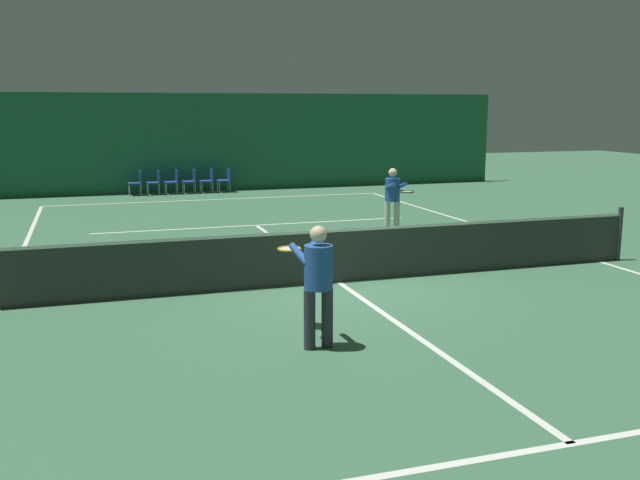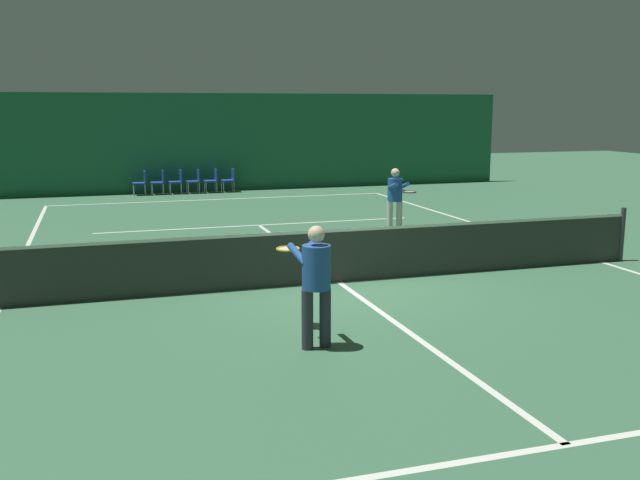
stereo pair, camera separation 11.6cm
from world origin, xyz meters
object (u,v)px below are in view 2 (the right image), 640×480
(courtside_chair_0, at_px, (141,181))
(courtside_chair_2, at_px, (177,180))
(player_near, at_px, (315,277))
(courtside_chair_5, at_px, (230,179))
(player_far, at_px, (396,195))
(tennis_net, at_px, (339,254))
(courtside_chair_4, at_px, (213,179))
(courtside_chair_1, at_px, (159,181))
(courtside_chair_3, at_px, (195,180))

(courtside_chair_0, height_order, courtside_chair_2, same)
(player_near, distance_m, courtside_chair_0, 17.01)
(courtside_chair_2, bearing_deg, courtside_chair_5, 90.00)
(player_near, relative_size, courtside_chair_5, 1.88)
(player_near, relative_size, player_far, 1.01)
(tennis_net, distance_m, player_far, 5.26)
(player_near, bearing_deg, courtside_chair_4, -11.25)
(player_far, height_order, courtside_chair_2, player_far)
(player_near, bearing_deg, player_far, -36.75)
(player_far, xyz_separation_m, courtside_chair_1, (-4.81, 9.51, -0.43))
(player_near, bearing_deg, courtside_chair_1, -4.98)
(courtside_chair_1, bearing_deg, courtside_chair_3, 90.00)
(courtside_chair_1, relative_size, courtside_chair_4, 1.00)
(courtside_chair_5, bearing_deg, tennis_net, -2.53)
(player_far, bearing_deg, player_near, -26.58)
(courtside_chair_5, bearing_deg, courtside_chair_2, -90.00)
(player_near, xyz_separation_m, courtside_chair_4, (1.39, 16.97, -0.44))
(player_far, bearing_deg, courtside_chair_1, -149.58)
(player_near, relative_size, courtside_chair_3, 1.88)
(player_far, xyz_separation_m, courtside_chair_4, (-2.95, 9.51, -0.43))
(courtside_chair_1, height_order, courtside_chair_2, same)
(player_far, relative_size, courtside_chair_1, 1.86)
(courtside_chair_2, bearing_deg, courtside_chair_0, -90.00)
(courtside_chair_2, distance_m, courtside_chair_5, 1.86)
(player_near, distance_m, courtside_chair_3, 16.99)
(courtside_chair_0, distance_m, courtside_chair_5, 3.10)
(player_far, bearing_deg, tennis_net, -30.51)
(courtside_chair_1, distance_m, courtside_chair_5, 2.48)
(player_near, height_order, courtside_chair_4, player_near)
(courtside_chair_3, xyz_separation_m, courtside_chair_5, (1.24, 0.00, 0.00))
(courtside_chair_1, height_order, courtside_chair_4, same)
(player_far, bearing_deg, courtside_chair_4, -159.17)
(player_far, xyz_separation_m, courtside_chair_2, (-4.19, 9.51, -0.43))
(player_near, xyz_separation_m, courtside_chair_2, (0.15, 16.97, -0.44))
(courtside_chair_1, distance_m, courtside_chair_3, 1.24)
(tennis_net, xyz_separation_m, courtside_chair_0, (-2.49, 13.85, -0.03))
(tennis_net, height_order, courtside_chair_3, tennis_net)
(player_far, relative_size, courtside_chair_3, 1.86)
(tennis_net, xyz_separation_m, courtside_chair_4, (-0.01, 13.85, -0.03))
(courtside_chair_0, height_order, courtside_chair_3, same)
(tennis_net, bearing_deg, player_far, 55.88)
(courtside_chair_0, bearing_deg, courtside_chair_1, 90.00)
(courtside_chair_0, bearing_deg, courtside_chair_3, 90.00)
(courtside_chair_0, bearing_deg, player_near, 3.67)
(courtside_chair_0, bearing_deg, courtside_chair_4, 90.00)
(player_far, height_order, courtside_chair_0, player_far)
(tennis_net, distance_m, player_near, 3.44)
(player_near, height_order, courtside_chair_1, player_near)
(player_far, bearing_deg, courtside_chair_0, -146.69)
(courtside_chair_0, xyz_separation_m, courtside_chair_3, (1.86, 0.00, 0.00))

